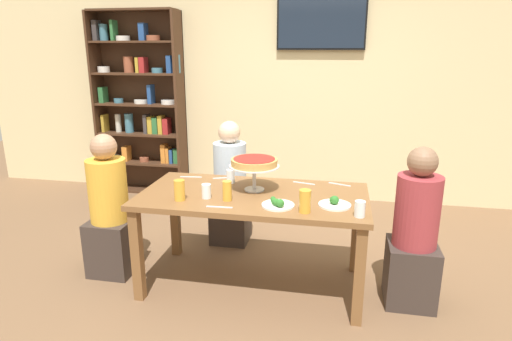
{
  "coord_description": "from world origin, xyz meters",
  "views": [
    {
      "loc": [
        0.6,
        -2.94,
        1.77
      ],
      "look_at": [
        0.0,
        0.1,
        0.89
      ],
      "focal_mm": 30.22,
      "sensor_mm": 36.0,
      "label": 1
    }
  ],
  "objects_px": {
    "diner_far_left": "(230,191)",
    "cutlery_fork_far": "(191,177)",
    "cutlery_knife_far": "(219,207)",
    "dining_table": "(253,205)",
    "diner_head_east": "(414,239)",
    "diner_head_west": "(110,215)",
    "water_glass_clear_spare": "(360,209)",
    "bookshelf": "(140,102)",
    "water_glass_clear_near": "(231,176)",
    "salad_plate_far_diner": "(278,204)",
    "beer_glass_amber_tall": "(180,190)",
    "cutlery_spare_fork": "(304,183)",
    "beer_glass_amber_spare": "(227,191)",
    "cutlery_knife_near": "(340,184)",
    "salad_plate_near_diner": "(334,203)",
    "television": "(321,22)",
    "deep_dish_pizza_stand": "(254,164)",
    "cutlery_fork_near": "(224,178)",
    "water_glass_clear_far": "(206,191)",
    "beer_glass_amber_short": "(305,201)"
  },
  "relations": [
    {
      "from": "deep_dish_pizza_stand",
      "to": "beer_glass_amber_spare",
      "type": "bearing_deg",
      "value": -118.98
    },
    {
      "from": "bookshelf",
      "to": "water_glass_clear_far",
      "type": "relative_size",
      "value": 21.6
    },
    {
      "from": "diner_head_east",
      "to": "cutlery_knife_far",
      "type": "distance_m",
      "value": 1.37
    },
    {
      "from": "diner_far_left",
      "to": "cutlery_knife_near",
      "type": "height_order",
      "value": "diner_far_left"
    },
    {
      "from": "salad_plate_near_diner",
      "to": "cutlery_spare_fork",
      "type": "height_order",
      "value": "salad_plate_near_diner"
    },
    {
      "from": "diner_head_east",
      "to": "cutlery_spare_fork",
      "type": "height_order",
      "value": "diner_head_east"
    },
    {
      "from": "salad_plate_near_diner",
      "to": "water_glass_clear_spare",
      "type": "bearing_deg",
      "value": -45.67
    },
    {
      "from": "water_glass_clear_far",
      "to": "beer_glass_amber_short",
      "type": "bearing_deg",
      "value": -11.42
    },
    {
      "from": "deep_dish_pizza_stand",
      "to": "cutlery_fork_near",
      "type": "height_order",
      "value": "deep_dish_pizza_stand"
    },
    {
      "from": "dining_table",
      "to": "cutlery_knife_near",
      "type": "xyz_separation_m",
      "value": [
        0.62,
        0.35,
        0.09
      ]
    },
    {
      "from": "diner_head_west",
      "to": "water_glass_clear_spare",
      "type": "relative_size",
      "value": 11.05
    },
    {
      "from": "salad_plate_far_diner",
      "to": "water_glass_clear_spare",
      "type": "xyz_separation_m",
      "value": [
        0.54,
        -0.08,
        0.03
      ]
    },
    {
      "from": "diner_far_left",
      "to": "cutlery_fork_far",
      "type": "relative_size",
      "value": 6.39
    },
    {
      "from": "beer_glass_amber_tall",
      "to": "cutlery_fork_near",
      "type": "distance_m",
      "value": 0.6
    },
    {
      "from": "deep_dish_pizza_stand",
      "to": "cutlery_knife_far",
      "type": "height_order",
      "value": "deep_dish_pizza_stand"
    },
    {
      "from": "diner_far_left",
      "to": "deep_dish_pizza_stand",
      "type": "relative_size",
      "value": 3.07
    },
    {
      "from": "dining_table",
      "to": "cutlery_fork_near",
      "type": "height_order",
      "value": "cutlery_fork_near"
    },
    {
      "from": "dining_table",
      "to": "diner_head_east",
      "type": "relative_size",
      "value": 1.45
    },
    {
      "from": "dining_table",
      "to": "cutlery_fork_far",
      "type": "distance_m",
      "value": 0.68
    },
    {
      "from": "television",
      "to": "salad_plate_near_diner",
      "type": "xyz_separation_m",
      "value": [
        0.25,
        -2.25,
        -1.3
      ]
    },
    {
      "from": "water_glass_clear_near",
      "to": "water_glass_clear_spare",
      "type": "height_order",
      "value": "water_glass_clear_near"
    },
    {
      "from": "beer_glass_amber_tall",
      "to": "beer_glass_amber_short",
      "type": "bearing_deg",
      "value": -4.2
    },
    {
      "from": "beer_glass_amber_tall",
      "to": "water_glass_clear_far",
      "type": "distance_m",
      "value": 0.19
    },
    {
      "from": "salad_plate_far_diner",
      "to": "cutlery_fork_far",
      "type": "bearing_deg",
      "value": 145.86
    },
    {
      "from": "beer_glass_amber_tall",
      "to": "cutlery_spare_fork",
      "type": "xyz_separation_m",
      "value": [
        0.82,
        0.56,
        -0.07
      ]
    },
    {
      "from": "dining_table",
      "to": "bookshelf",
      "type": "distance_m",
      "value": 2.76
    },
    {
      "from": "beer_glass_amber_short",
      "to": "television",
      "type": "bearing_deg",
      "value": 91.55
    },
    {
      "from": "water_glass_clear_far",
      "to": "television",
      "type": "bearing_deg",
      "value": 74.02
    },
    {
      "from": "water_glass_clear_spare",
      "to": "cutlery_spare_fork",
      "type": "xyz_separation_m",
      "value": [
        -0.41,
        0.63,
        -0.05
      ]
    },
    {
      "from": "diner_far_left",
      "to": "cutlery_spare_fork",
      "type": "bearing_deg",
      "value": 59.96
    },
    {
      "from": "deep_dish_pizza_stand",
      "to": "cutlery_spare_fork",
      "type": "bearing_deg",
      "value": 34.44
    },
    {
      "from": "beer_glass_amber_tall",
      "to": "cutlery_fork_far",
      "type": "height_order",
      "value": "beer_glass_amber_tall"
    },
    {
      "from": "diner_far_left",
      "to": "water_glass_clear_far",
      "type": "bearing_deg",
      "value": 3.76
    },
    {
      "from": "diner_far_left",
      "to": "water_glass_clear_near",
      "type": "distance_m",
      "value": 0.61
    },
    {
      "from": "water_glass_clear_near",
      "to": "cutlery_knife_near",
      "type": "bearing_deg",
      "value": 7.78
    },
    {
      "from": "dining_table",
      "to": "salad_plate_far_diner",
      "type": "height_order",
      "value": "salad_plate_far_diner"
    },
    {
      "from": "cutlery_knife_far",
      "to": "salad_plate_near_diner",
      "type": "bearing_deg",
      "value": 10.45
    },
    {
      "from": "beer_glass_amber_spare",
      "to": "cutlery_spare_fork",
      "type": "height_order",
      "value": "beer_glass_amber_spare"
    },
    {
      "from": "salad_plate_near_diner",
      "to": "beer_glass_amber_tall",
      "type": "bearing_deg",
      "value": -175.22
    },
    {
      "from": "diner_head_east",
      "to": "water_glass_clear_spare",
      "type": "distance_m",
      "value": 0.57
    },
    {
      "from": "dining_table",
      "to": "beer_glass_amber_spare",
      "type": "relative_size",
      "value": 11.79
    },
    {
      "from": "diner_far_left",
      "to": "cutlery_knife_far",
      "type": "height_order",
      "value": "diner_far_left"
    },
    {
      "from": "television",
      "to": "salad_plate_near_diner",
      "type": "bearing_deg",
      "value": -83.59
    },
    {
      "from": "bookshelf",
      "to": "water_glass_clear_near",
      "type": "bearing_deg",
      "value": -48.08
    },
    {
      "from": "deep_dish_pizza_stand",
      "to": "bookshelf",
      "type": "bearing_deg",
      "value": 133.35
    },
    {
      "from": "television",
      "to": "deep_dish_pizza_stand",
      "type": "height_order",
      "value": "television"
    },
    {
      "from": "bookshelf",
      "to": "salad_plate_far_diner",
      "type": "relative_size",
      "value": 9.94
    },
    {
      "from": "dining_table",
      "to": "beer_glass_amber_tall",
      "type": "relative_size",
      "value": 11.37
    },
    {
      "from": "bookshelf",
      "to": "beer_glass_amber_spare",
      "type": "bearing_deg",
      "value": -52.48
    },
    {
      "from": "water_glass_clear_spare",
      "to": "cutlery_knife_near",
      "type": "bearing_deg",
      "value": 101.23
    }
  ]
}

